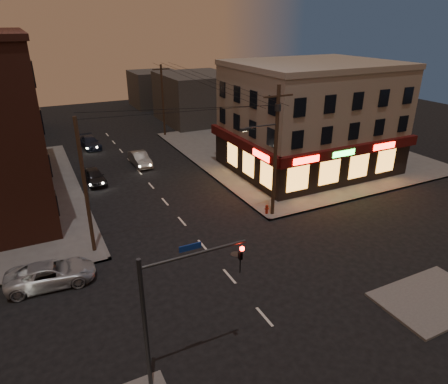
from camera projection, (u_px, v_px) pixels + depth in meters
ground at (229, 276)px, 24.14m from camera, size 120.00×120.00×0.00m
sidewalk_ne at (291, 150)px, 47.08m from camera, size 24.00×28.00×0.15m
pizza_building at (310, 117)px, 39.56m from camera, size 15.85×12.85×10.50m
bg_building_ne_a at (197, 98)px, 59.67m from camera, size 10.00×12.00×7.00m
bg_building_ne_b at (155, 89)px, 70.54m from camera, size 8.00×8.00×6.00m
utility_pole_main at (275, 145)px, 29.34m from camera, size 4.20×0.44×10.00m
utility_pole_far at (163, 101)px, 51.34m from camera, size 0.26×0.26×9.00m
utility_pole_west at (85, 188)px, 24.84m from camera, size 0.24×0.24×9.00m
traffic_signal at (169, 301)px, 15.60m from camera, size 4.49×0.32×6.47m
suv_cross at (51, 274)px, 23.20m from camera, size 5.15×2.71×1.38m
sedan_near at (94, 176)px, 37.61m from camera, size 1.93×4.15×1.37m
sedan_mid at (140, 159)px, 42.19m from camera, size 1.65×4.37×1.42m
sedan_far at (90, 142)px, 47.99m from camera, size 2.20×4.70×1.33m
fire_hydrant at (267, 209)px, 31.46m from camera, size 0.34×0.34×0.76m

